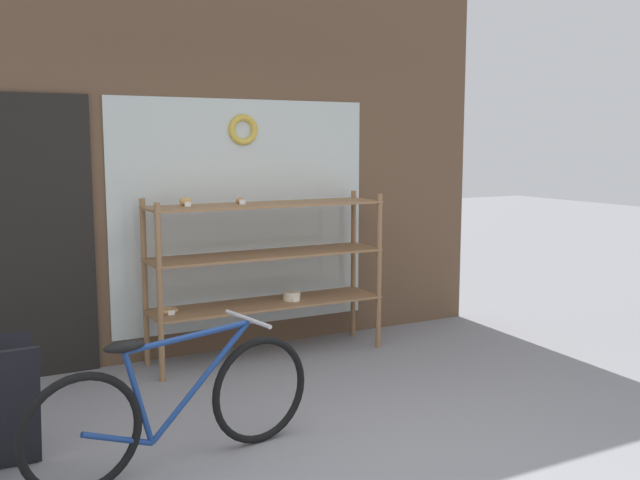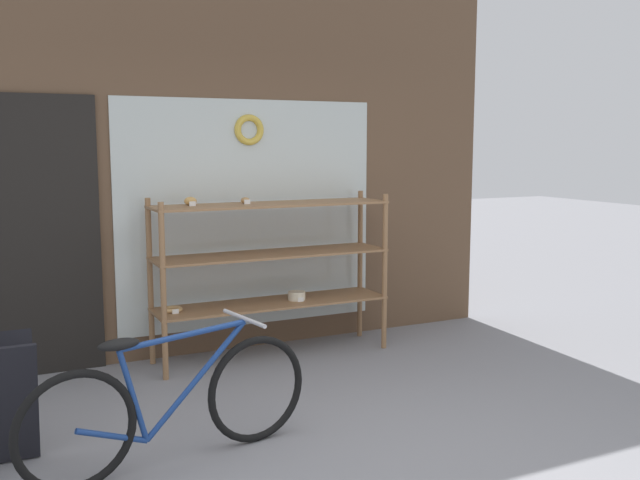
% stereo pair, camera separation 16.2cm
% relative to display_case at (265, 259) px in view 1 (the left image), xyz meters
% --- Properties ---
extents(ground_plane, '(30.00, 30.00, 0.00)m').
position_rel_display_case_xyz_m(ground_plane, '(-0.25, -2.30, -0.81)').
color(ground_plane, gray).
extents(storefront_facade, '(5.05, 0.13, 3.30)m').
position_rel_display_case_xyz_m(storefront_facade, '(-0.30, 0.37, 0.80)').
color(storefront_facade, brown).
rests_on(storefront_facade, ground_plane).
extents(display_case, '(1.93, 0.47, 1.33)m').
position_rel_display_case_xyz_m(display_case, '(0.00, 0.00, 0.00)').
color(display_case, '#8E6642').
rests_on(display_case, ground_plane).
extents(bicycle, '(1.66, 0.47, 0.76)m').
position_rel_display_case_xyz_m(bicycle, '(-1.24, -1.64, -0.47)').
color(bicycle, black).
rests_on(bicycle, ground_plane).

